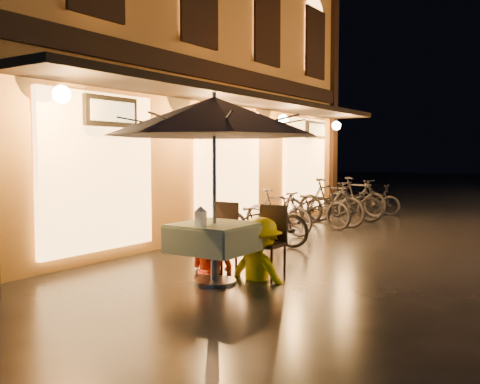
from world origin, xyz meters
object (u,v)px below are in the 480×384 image
Objects in this scene: bicycle_0 at (262,220)px; cafe_table at (215,238)px; table_lantern at (201,215)px; person_orange at (212,219)px; patio_umbrella at (214,117)px; person_yellow at (260,219)px.

cafe_table is at bearing -168.23° from bicycle_0.
person_orange reaches higher than table_lantern.
person_orange reaches higher than cafe_table.
person_orange is (-0.45, 0.57, -1.40)m from patio_umbrella.
cafe_table is at bearing 137.76° from person_orange.
cafe_table is at bearing 0.00° from patio_umbrella.
patio_umbrella reaches higher than person_yellow.
bicycle_0 is at bearing -67.91° from person_orange.
patio_umbrella is 1.85× the size of person_orange.
bicycle_0 is (-0.96, 2.79, -1.68)m from patio_umbrella.
cafe_table is at bearing 90.00° from table_lantern.
patio_umbrella reaches higher than person_orange.
patio_umbrella is 1.49m from person_yellow.
patio_umbrella reaches higher than bicycle_0.
cafe_table is 1.56m from patio_umbrella.
person_orange is 0.93× the size of person_yellow.
patio_umbrella reaches higher than table_lantern.
person_yellow is at bearing 66.09° from table_lantern.
bicycle_0 reaches higher than cafe_table.
table_lantern is 3.26m from bicycle_0.
table_lantern is 0.91m from person_yellow.
person_orange is (-0.45, 0.86, -0.17)m from table_lantern.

